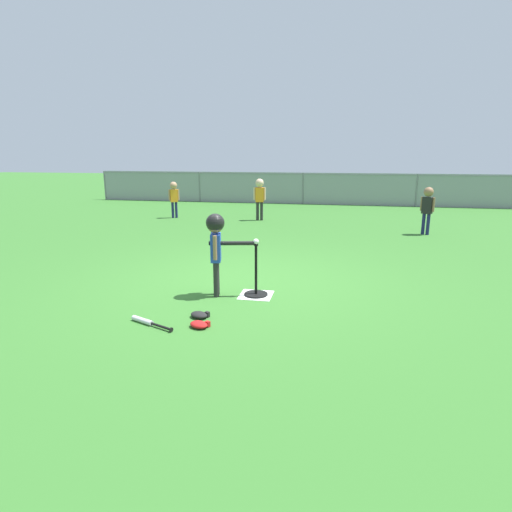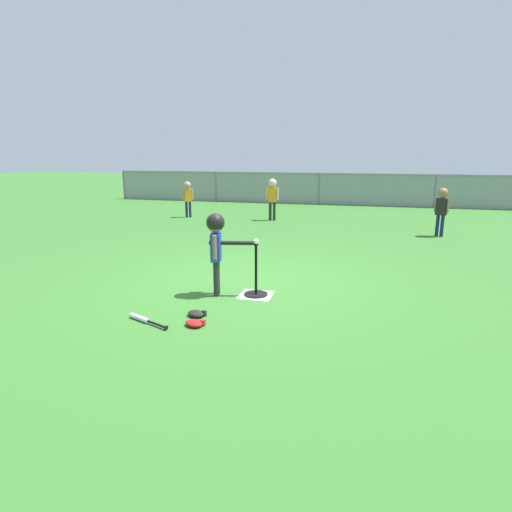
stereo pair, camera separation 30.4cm
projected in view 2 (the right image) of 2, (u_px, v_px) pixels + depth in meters
ground_plane at (248, 281)px, 6.46m from camera, size 60.00×60.00×0.00m
home_plate at (256, 295)px, 5.83m from camera, size 0.44×0.44×0.01m
batting_tee at (256, 287)px, 5.81m from camera, size 0.32×0.32×0.71m
baseball_on_tee at (256, 241)px, 5.66m from camera, size 0.07×0.07×0.07m
batter_child at (216, 238)px, 5.67m from camera, size 0.63×0.31×1.12m
fielder_near_left at (272, 194)px, 12.01m from camera, size 0.34×0.23×1.17m
fielder_deep_center at (442, 205)px, 9.72m from camera, size 0.29×0.23×1.11m
fielder_deep_left at (188, 194)px, 12.59m from camera, size 0.28×0.21×1.05m
spare_bat_silver at (143, 319)px, 4.92m from camera, size 0.59×0.30×0.06m
glove_by_plate at (194, 323)px, 4.79m from camera, size 0.27×0.24×0.07m
glove_near_bats at (196, 314)px, 5.07m from camera, size 0.27×0.24×0.07m
outfield_fence at (319, 188)px, 15.71m from camera, size 16.06×0.06×1.15m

